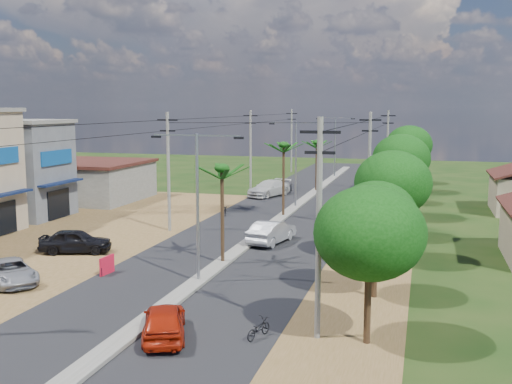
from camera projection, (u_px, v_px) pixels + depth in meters
ground at (199, 283)px, 32.18m from camera, size 160.00×160.00×0.00m
road at (269, 228)px, 46.47m from camera, size 12.00×110.00×0.04m
median at (278, 220)px, 49.32m from camera, size 1.00×90.00×0.18m
dirt_lot_west at (47, 236)px, 43.83m from camera, size 18.00×46.00×0.04m
dirt_shoulder_east at (380, 234)px, 44.19m from camera, size 5.00×90.00×0.03m
shophouse_grey at (16, 169)px, 50.84m from camera, size 9.00×6.40×8.30m
low_shed at (90, 181)px, 60.41m from camera, size 10.40×10.40×3.95m
tree_east_a at (370, 233)px, 23.28m from camera, size 4.40×4.40×6.37m
tree_east_b at (376, 216)px, 29.10m from camera, size 4.00×4.00×5.83m
tree_east_c at (393, 183)px, 35.56m from camera, size 4.60×4.60×6.83m
tree_east_d at (393, 178)px, 42.39m from camera, size 4.20×4.20×6.13m
tree_east_e at (401, 159)px, 49.85m from camera, size 4.80×4.80×7.14m
tree_east_f at (400, 164)px, 57.75m from camera, size 3.80×3.80×5.52m
tree_east_g at (409, 145)px, 65.02m from camera, size 5.00×5.00×7.38m
tree_east_h at (408, 146)px, 72.81m from camera, size 4.40×4.40×6.52m
palm_median_near at (222, 173)px, 35.21m from camera, size 2.00×2.00×6.15m
palm_median_mid at (284, 148)px, 50.41m from camera, size 2.00×2.00×6.55m
palm_median_far at (317, 144)px, 65.74m from camera, size 2.00×2.00×5.85m
streetlight_near at (197, 195)px, 31.51m from camera, size 5.10×0.18×8.00m
streetlight_mid at (296, 157)px, 55.33m from camera, size 5.10×0.18×8.00m
streetlight_far at (335, 142)px, 79.15m from camera, size 5.10×0.18×8.00m
utility_pole_w_b at (168, 169)px, 44.82m from camera, size 1.60×0.24×9.00m
utility_pole_w_c at (251, 149)px, 65.79m from camera, size 1.60×0.24×9.00m
utility_pole_w_d at (291, 139)px, 85.80m from camera, size 1.60×0.24×9.00m
utility_pole_e_a at (319, 224)px, 23.78m from camera, size 1.60×0.24×9.00m
utility_pole_e_b at (369, 169)px, 44.74m from camera, size 1.60×0.24×9.00m
utility_pole_e_c at (387, 149)px, 65.70m from camera, size 1.60×0.24×9.00m
car_red_near at (164, 321)px, 24.33m from camera, size 3.17×4.54×1.44m
car_silver_mid at (272, 232)px, 41.25m from camera, size 2.59×5.02×1.58m
car_white_far at (269, 189)px, 62.90m from camera, size 4.17×6.13×1.65m
car_parked_silver at (11, 272)px, 31.88m from camera, size 4.86×4.46×1.26m
car_parked_dark at (76, 242)px, 38.51m from camera, size 4.86×3.05×1.54m
moto_rider_east at (258, 329)px, 24.34m from camera, size 1.01×1.61×0.80m
moto_rider_west_a at (225, 210)px, 51.88m from camera, size 1.09×1.83×0.91m
moto_rider_west_b at (291, 188)px, 65.73m from camera, size 0.74×1.77×1.03m
roadside_sign at (107, 266)px, 33.60m from camera, size 0.23×1.29×1.08m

